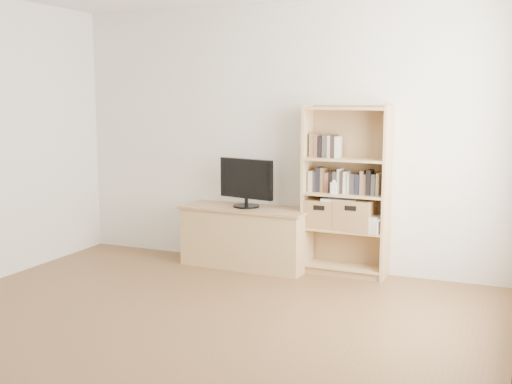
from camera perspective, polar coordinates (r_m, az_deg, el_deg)
The scene contains 12 objects.
floor at distance 4.50m, azimuth -9.39°, elevation -13.87°, with size 4.50×5.00×0.01m, color brown.
back_wall at distance 6.42m, azimuth 2.36°, elevation 4.95°, with size 4.50×0.02×2.60m, color white.
tv_stand at distance 6.45m, azimuth -0.86°, elevation -4.10°, with size 1.26×0.47×0.58m, color tan.
bookshelf at distance 6.12m, azimuth 7.97°, elevation 0.05°, with size 0.81×0.29×1.62m, color tan.
television at distance 6.35m, azimuth -0.87°, elevation 0.79°, with size 0.61×0.05×0.48m, color black.
books_row_mid at distance 6.12m, azimuth 8.03°, elevation 0.96°, with size 0.84×0.16×0.23m, color #B8B09C.
books_row_upper at distance 6.14m, azimuth 6.49°, elevation 4.07°, with size 0.41×0.15×0.21m, color #B8B09C.
baby_monitor at distance 6.06m, azimuth 6.92°, elevation 0.34°, with size 0.06×0.04×0.11m, color white.
basket_left at distance 6.22m, azimuth 6.01°, elevation -1.88°, with size 0.32×0.27×0.27m, color olive.
basket_right at distance 6.12m, azimuth 8.80°, elevation -2.00°, with size 0.35×0.29×0.29m, color olive.
laptop at distance 6.13m, azimuth 7.48°, elevation -0.67°, with size 0.32×0.22×0.03m, color white.
magazine_stack at distance 6.10m, azimuth 10.41°, elevation -2.87°, with size 0.19×0.27×0.12m, color beige.
Camera 1 is at (2.25, -3.49, 1.71)m, focal length 45.00 mm.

